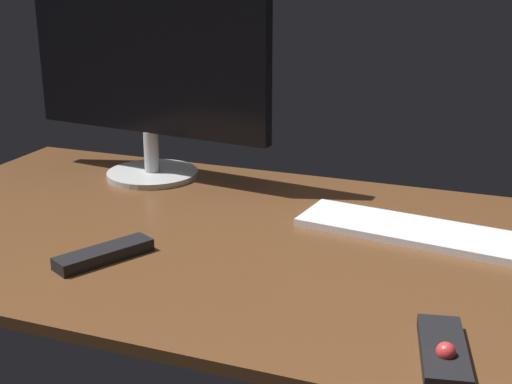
% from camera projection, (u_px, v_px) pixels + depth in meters
% --- Properties ---
extents(desk, '(1.40, 0.84, 0.02)m').
position_uv_depth(desk, '(215.00, 237.00, 1.36)').
color(desk, brown).
rests_on(desk, ground).
extents(monitor, '(0.63, 0.22, 0.45)m').
position_uv_depth(monitor, '(148.00, 71.00, 1.62)').
color(monitor, '#B7B7B7').
rests_on(monitor, desk).
extents(keyboard, '(0.45, 0.19, 0.01)m').
position_uv_depth(keyboard, '(413.00, 231.00, 1.34)').
color(keyboard, white).
rests_on(keyboard, desk).
extents(media_remote, '(0.09, 0.17, 0.04)m').
position_uv_depth(media_remote, '(443.00, 351.00, 0.92)').
color(media_remote, black).
rests_on(media_remote, desk).
extents(tv_remote, '(0.12, 0.18, 0.02)m').
position_uv_depth(tv_remote, '(104.00, 254.00, 1.23)').
color(tv_remote, black).
rests_on(tv_remote, desk).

